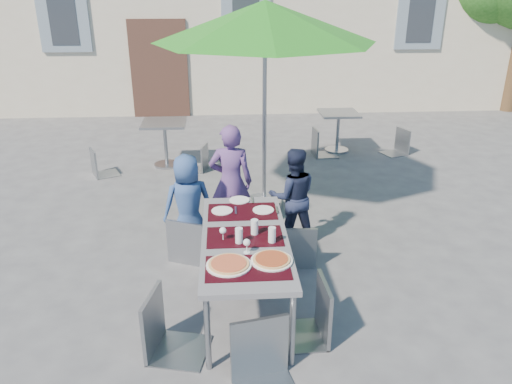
{
  "coord_description": "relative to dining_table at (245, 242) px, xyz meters",
  "views": [
    {
      "loc": [
        -0.56,
        -4.3,
        2.93
      ],
      "look_at": [
        -0.23,
        0.71,
        0.82
      ],
      "focal_mm": 35.0,
      "sensor_mm": 36.0,
      "label": 1
    }
  ],
  "objects": [
    {
      "name": "ground",
      "position": [
        0.39,
        0.19,
        -0.7
      ],
      "size": [
        90.0,
        90.0,
        0.0
      ],
      "primitive_type": "plane",
      "color": "#474749",
      "rests_on": "ground"
    },
    {
      "name": "dining_table",
      "position": [
        0.0,
        0.0,
        0.0
      ],
      "size": [
        0.8,
        1.85,
        0.76
      ],
      "color": "#4D4C52",
      "rests_on": "ground"
    },
    {
      "name": "pizza_near_left",
      "position": [
        -0.16,
        -0.51,
        0.07
      ],
      "size": [
        0.38,
        0.38,
        0.03
      ],
      "color": "white",
      "rests_on": "dining_table"
    },
    {
      "name": "pizza_near_right",
      "position": [
        0.21,
        -0.46,
        0.07
      ],
      "size": [
        0.36,
        0.36,
        0.03
      ],
      "color": "white",
      "rests_on": "dining_table"
    },
    {
      "name": "glassware",
      "position": [
        0.05,
        -0.09,
        0.13
      ],
      "size": [
        0.51,
        0.4,
        0.15
      ],
      "color": "silver",
      "rests_on": "dining_table"
    },
    {
      "name": "place_settings",
      "position": [
        0.0,
        0.66,
        0.06
      ],
      "size": [
        0.69,
        0.49,
        0.01
      ],
      "color": "white",
      "rests_on": "dining_table"
    },
    {
      "name": "child_0",
      "position": [
        -0.6,
        1.15,
        -0.11
      ],
      "size": [
        0.66,
        0.53,
        1.18
      ],
      "primitive_type": "imported",
      "rotation": [
        0.0,
        0.0,
        3.45
      ],
      "color": "#2E4A7F",
      "rests_on": "ground"
    },
    {
      "name": "child_1",
      "position": [
        -0.1,
        1.48,
        0.02
      ],
      "size": [
        0.55,
        0.39,
        1.43
      ],
      "primitive_type": "imported",
      "rotation": [
        0.0,
        0.0,
        3.05
      ],
      "color": "#593975",
      "rests_on": "ground"
    },
    {
      "name": "child_2",
      "position": [
        0.63,
        1.27,
        -0.1
      ],
      "size": [
        0.6,
        0.37,
        1.19
      ],
      "primitive_type": "imported",
      "rotation": [
        0.0,
        0.0,
        3.2
      ],
      "color": "#1A203A",
      "rests_on": "ground"
    },
    {
      "name": "chair_0",
      "position": [
        -0.59,
        0.9,
        -0.11
      ],
      "size": [
        0.58,
        0.58,
        1.0
      ],
      "color": "#94979F",
      "rests_on": "ground"
    },
    {
      "name": "chair_1",
      "position": [
        -0.03,
        1.06,
        -0.16
      ],
      "size": [
        0.42,
        0.43,
        0.92
      ],
      "color": "gray",
      "rests_on": "ground"
    },
    {
      "name": "chair_2",
      "position": [
        0.61,
        0.74,
        -0.15
      ],
      "size": [
        0.44,
        0.45,
        0.93
      ],
      "color": "#91989C",
      "rests_on": "ground"
    },
    {
      "name": "chair_3",
      "position": [
        -0.7,
        -0.62,
        -0.07
      ],
      "size": [
        0.56,
        0.56,
        1.05
      ],
      "color": "gray",
      "rests_on": "ground"
    },
    {
      "name": "chair_4",
      "position": [
        0.56,
        -0.52,
        -0.08
      ],
      "size": [
        0.49,
        0.49,
        1.05
      ],
      "color": "gray",
      "rests_on": "ground"
    },
    {
      "name": "chair_5",
      "position": [
        0.09,
        -1.09,
        -0.07
      ],
      "size": [
        0.56,
        0.56,
        1.06
      ],
      "color": "gray",
      "rests_on": "ground"
    },
    {
      "name": "patio_umbrella",
      "position": [
        0.37,
        2.31,
        1.78
      ],
      "size": [
        2.83,
        2.83,
        2.74
      ],
      "color": "#AAACB2",
      "rests_on": "ground"
    },
    {
      "name": "cafe_table_0",
      "position": [
        -1.16,
        4.14,
        -0.15
      ],
      "size": [
        0.73,
        0.73,
        0.78
      ],
      "color": "#AAACB2",
      "rests_on": "ground"
    },
    {
      "name": "bg_chair_l_0",
      "position": [
        -2.2,
        3.73,
        -0.2
      ],
      "size": [
        0.51,
        0.51,
        0.86
      ],
      "color": "#8E9499",
      "rests_on": "ground"
    },
    {
      "name": "bg_chair_r_0",
      "position": [
        -0.59,
        3.89,
        -0.21
      ],
      "size": [
        0.46,
        0.45,
        0.84
      ],
      "color": "gray",
      "rests_on": "ground"
    },
    {
      "name": "cafe_table_1",
      "position": [
        1.95,
        4.75,
        -0.19
      ],
      "size": [
        0.7,
        0.7,
        0.75
      ],
      "color": "#AAACB2",
      "rests_on": "ground"
    },
    {
      "name": "bg_chair_l_1",
      "position": [
        1.58,
        4.51,
        -0.14
      ],
      "size": [
        0.45,
        0.45,
        0.95
      ],
      "color": "gray",
      "rests_on": "ground"
    },
    {
      "name": "bg_chair_r_1",
      "position": [
        3.05,
        4.54,
        -0.19
      ],
      "size": [
        0.5,
        0.5,
        0.87
      ],
      "color": "gray",
      "rests_on": "ground"
    }
  ]
}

